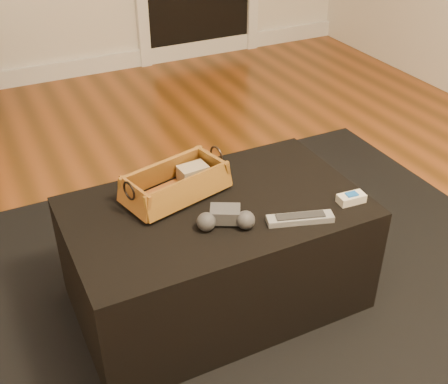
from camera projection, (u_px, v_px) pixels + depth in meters
name	position (u px, v px, depth m)	size (l,w,h in m)	color
floor	(180.00, 367.00, 1.86)	(5.00, 5.50, 0.01)	brown
baseboard	(29.00, 76.00, 3.88)	(5.00, 0.04, 0.12)	white
area_rug	(223.00, 307.00, 2.08)	(2.60, 2.00, 0.01)	black
ottoman	(216.00, 254.00, 2.00)	(1.00, 0.60, 0.42)	black
tv_remote	(174.00, 193.00, 1.91)	(0.19, 0.04, 0.02)	black
cloth_bundle	(193.00, 173.00, 1.98)	(0.10, 0.07, 0.05)	tan
wicker_basket	(176.00, 185.00, 1.91)	(0.40, 0.27, 0.13)	#AA5E26
game_controller	(226.00, 218.00, 1.77)	(0.19, 0.15, 0.06)	#3C3C3F
silver_remote	(300.00, 218.00, 1.80)	(0.22, 0.11, 0.03)	#93959A
cream_gadget	(351.00, 198.00, 1.89)	(0.10, 0.05, 0.03)	beige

